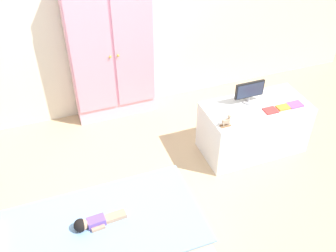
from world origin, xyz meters
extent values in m
cube|color=tan|center=(0.00, 0.00, -0.01)|extent=(10.00, 10.00, 0.02)
cube|color=beige|center=(-0.56, -0.25, 0.06)|extent=(1.81, 0.82, 0.12)
cube|color=silver|center=(-0.56, -0.25, 0.18)|extent=(1.77, 0.78, 0.12)
cube|color=#7AA8DB|center=(-0.56, -0.25, 0.25)|extent=(1.80, 0.81, 0.02)
cube|color=#6B4CB2|center=(-0.43, -0.22, 0.28)|extent=(0.13, 0.09, 0.06)
cube|color=tan|center=(-0.29, -0.19, 0.27)|extent=(0.16, 0.04, 0.04)
cube|color=tan|center=(-0.29, -0.23, 0.27)|extent=(0.16, 0.04, 0.04)
cube|color=tan|center=(-0.44, -0.16, 0.27)|extent=(0.10, 0.03, 0.03)
cube|color=tan|center=(-0.43, -0.27, 0.27)|extent=(0.10, 0.03, 0.03)
sphere|color=tan|center=(-0.54, -0.22, 0.30)|extent=(0.09, 0.09, 0.09)
sphere|color=black|center=(-0.55, -0.22, 0.30)|extent=(0.10, 0.10, 0.10)
cube|color=#EFADCC|center=(0.12, 1.43, 0.78)|extent=(0.85, 0.20, 1.55)
cube|color=#D298B3|center=(-0.09, 1.32, 0.81)|extent=(0.40, 0.02, 1.27)
cube|color=#D298B3|center=(0.33, 1.32, 0.81)|extent=(0.40, 0.02, 1.27)
sphere|color=gold|center=(0.08, 1.30, 0.78)|extent=(0.02, 0.02, 0.02)
sphere|color=gold|center=(0.16, 1.30, 0.78)|extent=(0.02, 0.02, 0.02)
cube|color=silver|center=(1.23, 0.38, 0.26)|extent=(0.99, 0.49, 0.52)
cylinder|color=#99999E|center=(1.18, 0.47, 0.52)|extent=(0.10, 0.10, 0.01)
cylinder|color=#99999E|center=(1.18, 0.47, 0.55)|extent=(0.02, 0.02, 0.05)
cube|color=black|center=(1.18, 0.47, 0.65)|extent=(0.29, 0.02, 0.16)
cube|color=#28334C|center=(1.18, 0.45, 0.65)|extent=(0.27, 0.01, 0.14)
cube|color=#8E6642|center=(0.82, 0.23, 0.52)|extent=(0.10, 0.01, 0.01)
cube|color=#8E6642|center=(0.82, 0.20, 0.52)|extent=(0.10, 0.01, 0.01)
cube|color=tan|center=(0.82, 0.21, 0.57)|extent=(0.07, 0.03, 0.04)
cylinder|color=tan|center=(0.84, 0.22, 0.54)|extent=(0.01, 0.01, 0.02)
cylinder|color=tan|center=(0.84, 0.20, 0.54)|extent=(0.01, 0.01, 0.02)
cylinder|color=tan|center=(0.79, 0.22, 0.54)|extent=(0.01, 0.01, 0.02)
cylinder|color=tan|center=(0.79, 0.20, 0.54)|extent=(0.01, 0.01, 0.02)
cylinder|color=tan|center=(0.84, 0.21, 0.60)|extent=(0.02, 0.02, 0.02)
sphere|color=tan|center=(0.84, 0.21, 0.62)|extent=(0.03, 0.03, 0.03)
cube|color=#CC3838|center=(1.30, 0.27, 0.52)|extent=(0.12, 0.10, 0.01)
cube|color=orange|center=(1.44, 0.27, 0.52)|extent=(0.12, 0.08, 0.01)
cube|color=#8E51B2|center=(1.57, 0.27, 0.52)|extent=(0.14, 0.10, 0.01)
camera|label=1|loc=(-0.56, -2.07, 2.58)|focal=41.19mm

